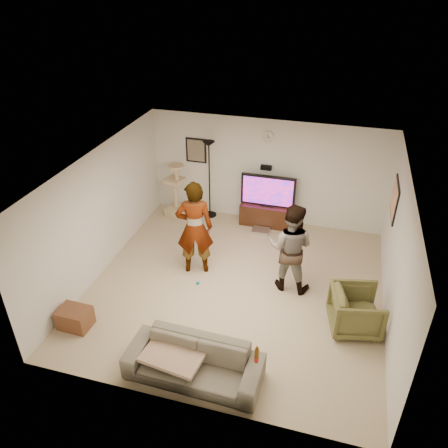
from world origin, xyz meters
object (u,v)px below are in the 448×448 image
(sofa, at_px, (194,362))
(beer_bottle, at_px, (257,355))
(tv_stand, at_px, (267,215))
(armchair, at_px, (356,311))
(person_left, at_px, (195,228))
(floor_lamp, at_px, (209,180))
(cat_tree, at_px, (175,190))
(tv, at_px, (268,191))
(side_table, at_px, (75,318))
(person_right, at_px, (290,248))

(sofa, height_order, beer_bottle, beer_bottle)
(tv_stand, relative_size, armchair, 1.48)
(person_left, xyz_separation_m, armchair, (3.15, -0.84, -0.61))
(floor_lamp, distance_m, armchair, 4.73)
(person_left, relative_size, sofa, 0.97)
(beer_bottle, xyz_separation_m, armchair, (1.35, 1.74, -0.34))
(tv_stand, xyz_separation_m, cat_tree, (-2.23, -0.17, 0.43))
(person_left, bearing_deg, floor_lamp, -97.94)
(floor_lamp, bearing_deg, tv, -1.80)
(sofa, distance_m, side_table, 2.38)
(armchair, bearing_deg, cat_tree, 44.42)
(floor_lamp, height_order, beer_bottle, floor_lamp)
(person_right, relative_size, beer_bottle, 7.12)
(cat_tree, bearing_deg, tv_stand, 4.35)
(person_right, xyz_separation_m, sofa, (-1.02, -2.56, -0.59))
(tv, xyz_separation_m, sofa, (-0.18, -4.76, -0.59))
(tv, bearing_deg, sofa, -92.13)
(beer_bottle, xyz_separation_m, side_table, (-3.27, 0.46, -0.54))
(floor_lamp, relative_size, sofa, 0.94)
(cat_tree, bearing_deg, armchair, -33.25)
(tv_stand, xyz_separation_m, person_left, (-1.03, -2.18, 0.73))
(sofa, bearing_deg, armchair, 38.62)
(tv, distance_m, side_table, 5.03)
(tv, xyz_separation_m, armchair, (2.12, -3.02, -0.51))
(sofa, bearing_deg, cat_tree, 115.68)
(cat_tree, relative_size, beer_bottle, 5.54)
(floor_lamp, distance_m, person_right, 3.20)
(armchair, bearing_deg, floor_lamp, 36.84)
(person_left, height_order, armchair, person_left)
(person_right, relative_size, sofa, 0.87)
(cat_tree, distance_m, armchair, 5.22)
(person_right, bearing_deg, tv_stand, -64.32)
(sofa, relative_size, side_table, 3.79)
(tv_stand, xyz_separation_m, person_right, (0.85, -2.20, 0.63))
(person_right, xyz_separation_m, beer_bottle, (-0.08, -2.56, -0.17))
(person_left, bearing_deg, person_right, 161.31)
(person_right, distance_m, sofa, 2.82)
(floor_lamp, xyz_separation_m, beer_bottle, (2.20, -4.81, -0.24))
(side_table, bearing_deg, tv, 59.75)
(tv_stand, distance_m, person_right, 2.44)
(side_table, bearing_deg, sofa, -11.19)
(tv_stand, height_order, tv, tv)
(tv_stand, bearing_deg, beer_bottle, -80.83)
(beer_bottle, height_order, armchair, beer_bottle)
(beer_bottle, bearing_deg, person_left, 124.92)
(sofa, bearing_deg, beer_bottle, 1.55)
(tv, relative_size, floor_lamp, 0.66)
(cat_tree, bearing_deg, beer_bottle, -56.82)
(tv, distance_m, cat_tree, 2.25)
(floor_lamp, bearing_deg, sofa, -75.36)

